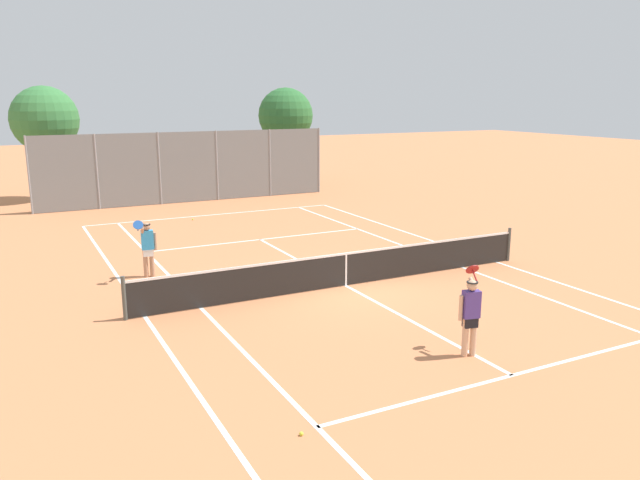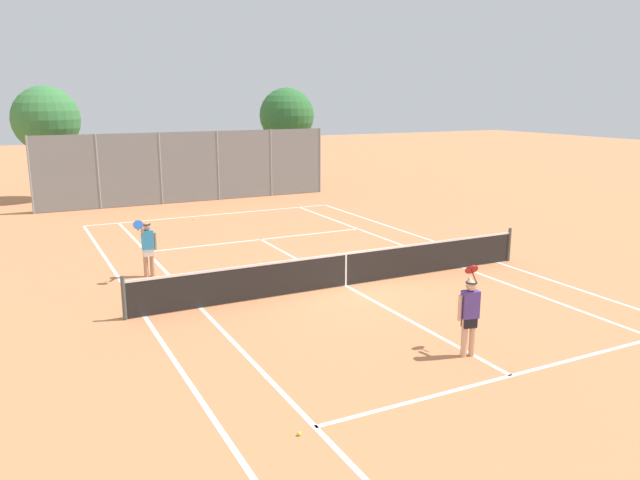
{
  "view_description": "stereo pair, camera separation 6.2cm",
  "coord_description": "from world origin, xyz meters",
  "px_view_note": "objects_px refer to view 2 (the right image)",
  "views": [
    {
      "loc": [
        -8.18,
        -14.43,
        5.15
      ],
      "look_at": [
        -0.04,
        1.5,
        1.0
      ],
      "focal_mm": 35.0,
      "sensor_mm": 36.0,
      "label": 1
    },
    {
      "loc": [
        -8.13,
        -14.46,
        5.15
      ],
      "look_at": [
        -0.04,
        1.5,
        1.0
      ],
      "focal_mm": 35.0,
      "sensor_mm": 36.0,
      "label": 2
    }
  ],
  "objects_px": {
    "tennis_net": "(346,268)",
    "loose_tennis_ball_0": "(194,219)",
    "player_near_side": "(469,312)",
    "tree_behind_right": "(286,117)",
    "loose_tennis_ball_1": "(299,434)",
    "tree_behind_left": "(47,121)",
    "loose_tennis_ball_2": "(207,291)",
    "player_far_left": "(148,246)"
  },
  "relations": [
    {
      "from": "loose_tennis_ball_0",
      "to": "tree_behind_left",
      "type": "relative_size",
      "value": 0.01
    },
    {
      "from": "player_far_left",
      "to": "tree_behind_right",
      "type": "xyz_separation_m",
      "value": [
        11.49,
        16.03,
        3.03
      ]
    },
    {
      "from": "tennis_net",
      "to": "tree_behind_right",
      "type": "bearing_deg",
      "value": 70.63
    },
    {
      "from": "tree_behind_left",
      "to": "tree_behind_right",
      "type": "height_order",
      "value": "tree_behind_left"
    },
    {
      "from": "tennis_net",
      "to": "loose_tennis_ball_0",
      "type": "xyz_separation_m",
      "value": [
        -1.19,
        11.11,
        -0.48
      ]
    },
    {
      "from": "tree_behind_left",
      "to": "player_far_left",
      "type": "bearing_deg",
      "value": -85.25
    },
    {
      "from": "tennis_net",
      "to": "tree_behind_right",
      "type": "height_order",
      "value": "tree_behind_right"
    },
    {
      "from": "loose_tennis_ball_1",
      "to": "loose_tennis_ball_2",
      "type": "distance_m",
      "value": 7.73
    },
    {
      "from": "player_far_left",
      "to": "loose_tennis_ball_2",
      "type": "xyz_separation_m",
      "value": [
        1.05,
        -2.22,
        -0.89
      ]
    },
    {
      "from": "player_near_side",
      "to": "tree_behind_left",
      "type": "bearing_deg",
      "value": 103.32
    },
    {
      "from": "loose_tennis_ball_2",
      "to": "tree_behind_right",
      "type": "xyz_separation_m",
      "value": [
        10.44,
        18.25,
        3.92
      ]
    },
    {
      "from": "player_near_side",
      "to": "tree_behind_right",
      "type": "relative_size",
      "value": 0.32
    },
    {
      "from": "tennis_net",
      "to": "player_near_side",
      "type": "distance_m",
      "value": 5.3
    },
    {
      "from": "tennis_net",
      "to": "player_near_side",
      "type": "bearing_deg",
      "value": -91.3
    },
    {
      "from": "loose_tennis_ball_2",
      "to": "tree_behind_left",
      "type": "relative_size",
      "value": 0.01
    },
    {
      "from": "tennis_net",
      "to": "loose_tennis_ball_0",
      "type": "height_order",
      "value": "tennis_net"
    },
    {
      "from": "loose_tennis_ball_0",
      "to": "loose_tennis_ball_2",
      "type": "xyz_separation_m",
      "value": [
        -2.43,
        -9.95,
        0.0
      ]
    },
    {
      "from": "player_near_side",
      "to": "loose_tennis_ball_1",
      "type": "bearing_deg",
      "value": -164.12
    },
    {
      "from": "loose_tennis_ball_0",
      "to": "tree_behind_right",
      "type": "distance_m",
      "value": 12.19
    },
    {
      "from": "loose_tennis_ball_0",
      "to": "tree_behind_right",
      "type": "bearing_deg",
      "value": 46.02
    },
    {
      "from": "loose_tennis_ball_0",
      "to": "tennis_net",
      "type": "bearing_deg",
      "value": -83.91
    },
    {
      "from": "loose_tennis_ball_1",
      "to": "player_near_side",
      "type": "bearing_deg",
      "value": 15.88
    },
    {
      "from": "loose_tennis_ball_2",
      "to": "tree_behind_left",
      "type": "bearing_deg",
      "value": 97.42
    },
    {
      "from": "tennis_net",
      "to": "tree_behind_left",
      "type": "distance_m",
      "value": 20.78
    },
    {
      "from": "player_far_left",
      "to": "loose_tennis_ball_2",
      "type": "height_order",
      "value": "player_far_left"
    },
    {
      "from": "tree_behind_right",
      "to": "player_near_side",
      "type": "bearing_deg",
      "value": -105.71
    },
    {
      "from": "tree_behind_left",
      "to": "loose_tennis_ball_0",
      "type": "bearing_deg",
      "value": -60.37
    },
    {
      "from": "tennis_net",
      "to": "tree_behind_left",
      "type": "height_order",
      "value": "tree_behind_left"
    },
    {
      "from": "loose_tennis_ball_1",
      "to": "tree_behind_left",
      "type": "relative_size",
      "value": 0.01
    },
    {
      "from": "loose_tennis_ball_2",
      "to": "tree_behind_right",
      "type": "bearing_deg",
      "value": 60.23
    },
    {
      "from": "player_near_side",
      "to": "player_far_left",
      "type": "relative_size",
      "value": 1.0
    },
    {
      "from": "player_far_left",
      "to": "tree_behind_right",
      "type": "distance_m",
      "value": 19.96
    },
    {
      "from": "loose_tennis_ball_1",
      "to": "tree_behind_left",
      "type": "distance_m",
      "value": 26.45
    },
    {
      "from": "player_near_side",
      "to": "tree_behind_left",
      "type": "xyz_separation_m",
      "value": [
        -5.89,
        24.88,
        2.98
      ]
    },
    {
      "from": "player_near_side",
      "to": "tennis_net",
      "type": "bearing_deg",
      "value": 88.7
    },
    {
      "from": "player_near_side",
      "to": "tree_behind_left",
      "type": "distance_m",
      "value": 25.74
    },
    {
      "from": "loose_tennis_ball_2",
      "to": "loose_tennis_ball_0",
      "type": "bearing_deg",
      "value": 76.29
    },
    {
      "from": "player_far_left",
      "to": "loose_tennis_ball_0",
      "type": "height_order",
      "value": "player_far_left"
    },
    {
      "from": "loose_tennis_ball_2",
      "to": "player_near_side",
      "type": "bearing_deg",
      "value": -61.57
    },
    {
      "from": "loose_tennis_ball_2",
      "to": "tennis_net",
      "type": "bearing_deg",
      "value": -17.91
    },
    {
      "from": "loose_tennis_ball_0",
      "to": "loose_tennis_ball_1",
      "type": "relative_size",
      "value": 1.0
    },
    {
      "from": "player_near_side",
      "to": "loose_tennis_ball_0",
      "type": "relative_size",
      "value": 26.88
    }
  ]
}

